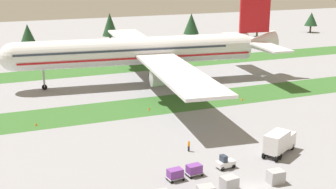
% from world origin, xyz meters
% --- Properties ---
extents(grass_strip_near, '(320.00, 12.19, 0.01)m').
position_xyz_m(grass_strip_near, '(0.00, 38.50, 0.00)').
color(grass_strip_near, '#336028').
rests_on(grass_strip_near, ground).
extents(grass_strip_far, '(320.00, 12.19, 0.01)m').
position_xyz_m(grass_strip_far, '(0.00, 74.87, 0.00)').
color(grass_strip_far, '#336028').
rests_on(grass_strip_far, ground).
extents(airliner, '(65.88, 81.19, 22.02)m').
position_xyz_m(airliner, '(6.21, 56.43, 7.89)').
color(airliner, silver).
rests_on(airliner, ground).
extents(baggage_tug, '(2.71, 1.54, 1.97)m').
position_xyz_m(baggage_tug, '(0.03, 6.89, 0.81)').
color(baggage_tug, silver).
rests_on(baggage_tug, ground).
extents(cargo_dolly_lead, '(2.33, 1.70, 1.55)m').
position_xyz_m(cargo_dolly_lead, '(-4.98, 6.42, 0.92)').
color(cargo_dolly_lead, '#A3A3A8').
rests_on(cargo_dolly_lead, ground).
extents(cargo_dolly_second, '(2.33, 1.70, 1.55)m').
position_xyz_m(cargo_dolly_second, '(-7.86, 6.14, 0.92)').
color(cargo_dolly_second, '#A3A3A8').
rests_on(cargo_dolly_second, ground).
extents(catering_truck, '(7.17, 5.49, 3.58)m').
position_xyz_m(catering_truck, '(9.94, 8.32, 1.95)').
color(catering_truck, silver).
rests_on(catering_truck, ground).
extents(ground_crew_marshaller, '(0.36, 0.56, 1.74)m').
position_xyz_m(ground_crew_marshaller, '(-2.14, 14.30, 0.95)').
color(ground_crew_marshaller, black).
rests_on(ground_crew_marshaller, ground).
extents(uld_container_1, '(2.16, 1.81, 1.78)m').
position_xyz_m(uld_container_1, '(-2.67, 1.05, 0.89)').
color(uld_container_1, '#A3A3A8').
rests_on(uld_container_1, ground).
extents(uld_container_3, '(2.08, 1.70, 1.74)m').
position_xyz_m(uld_container_3, '(3.87, 0.47, 0.87)').
color(uld_container_3, '#A3A3A8').
rests_on(uld_container_3, ground).
extents(taxiway_marker_0, '(0.44, 0.44, 0.59)m').
position_xyz_m(taxiway_marker_0, '(-22.18, 34.96, 0.30)').
color(taxiway_marker_0, orange).
rests_on(taxiway_marker_0, ground).
extents(taxiway_marker_1, '(0.44, 0.44, 0.66)m').
position_xyz_m(taxiway_marker_1, '(19.58, 34.78, 0.33)').
color(taxiway_marker_1, orange).
rests_on(taxiway_marker_1, ground).
extents(taxiway_marker_2, '(0.44, 0.44, 0.51)m').
position_xyz_m(taxiway_marker_2, '(-0.64, 36.00, 0.25)').
color(taxiway_marker_2, orange).
rests_on(taxiway_marker_2, ground).
extents(distant_tree_line, '(203.69, 10.07, 11.35)m').
position_xyz_m(distant_tree_line, '(-6.65, 110.76, 6.58)').
color(distant_tree_line, '#4C3823').
rests_on(distant_tree_line, ground).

